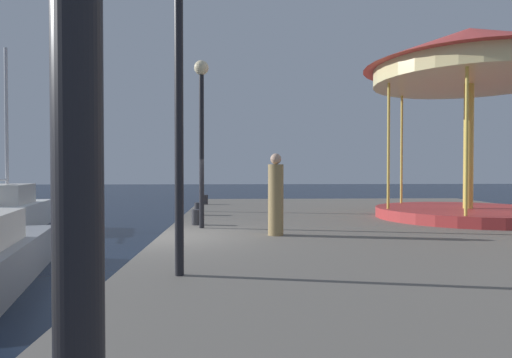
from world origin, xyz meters
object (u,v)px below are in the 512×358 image
object	(u,v)px
carousel	(469,76)
lamp_post_far_end	(201,113)
bollard_north	(205,200)
sailboat_white	(5,213)
person_by_the_water	(276,197)
bollard_south	(198,209)
bollard_center	(196,217)
lamp_post_mid_promenade	(179,58)

from	to	relation	value
carousel	lamp_post_far_end	world-z (taller)	carousel
lamp_post_far_end	bollard_north	distance (m)	7.90
sailboat_white	person_by_the_water	xyz separation A→B (m)	(9.40, -6.86, 0.97)
lamp_post_far_end	bollard_south	xyz separation A→B (m)	(-0.36, 3.10, -2.64)
sailboat_white	carousel	distance (m)	16.48
lamp_post_far_end	bollard_center	xyz separation A→B (m)	(-0.19, 0.63, -2.64)
lamp_post_mid_promenade	bollard_south	distance (m)	8.40
lamp_post_mid_promenade	bollard_south	bearing A→B (deg)	93.18
carousel	lamp_post_mid_promenade	size ratio (longest dim) A/B	1.42
lamp_post_mid_promenade	bollard_center	distance (m)	6.11
lamp_post_far_end	bollard_south	distance (m)	4.09
sailboat_white	lamp_post_far_end	world-z (taller)	sailboat_white
bollard_center	person_by_the_water	bearing A→B (deg)	-44.65
bollard_north	bollard_south	bearing A→B (deg)	-88.81
bollard_north	person_by_the_water	world-z (taller)	person_by_the_water
lamp_post_far_end	bollard_north	size ratio (longest dim) A/B	10.34
lamp_post_mid_promenade	sailboat_white	bearing A→B (deg)	126.66
sailboat_white	lamp_post_far_end	xyz separation A→B (m)	(7.68, -5.59, 2.97)
lamp_post_mid_promenade	bollard_center	bearing A→B (deg)	92.90
carousel	lamp_post_far_end	xyz separation A→B (m)	(-7.75, -1.80, -1.39)
lamp_post_far_end	bollard_center	distance (m)	2.72
lamp_post_mid_promenade	bollard_center	world-z (taller)	lamp_post_mid_promenade
carousel	sailboat_white	bearing A→B (deg)	166.20
carousel	lamp_post_mid_promenade	distance (m)	10.22
lamp_post_mid_promenade	person_by_the_water	xyz separation A→B (m)	(1.64, 3.56, -2.10)
carousel	lamp_post_mid_promenade	world-z (taller)	carousel
bollard_center	bollard_north	xyz separation A→B (m)	(-0.25, 6.80, 0.00)
bollard_center	person_by_the_water	size ratio (longest dim) A/B	0.22
bollard_north	carousel	bearing A→B (deg)	-34.46
bollard_south	person_by_the_water	distance (m)	4.88
bollard_center	bollard_north	size ratio (longest dim) A/B	1.00
lamp_post_far_end	bollard_north	world-z (taller)	lamp_post_far_end
lamp_post_mid_promenade	lamp_post_far_end	distance (m)	4.83
carousel	bollard_north	bearing A→B (deg)	145.54
sailboat_white	bollard_center	xyz separation A→B (m)	(7.48, -4.97, 0.33)
bollard_south	person_by_the_water	world-z (taller)	person_by_the_water
bollard_center	person_by_the_water	distance (m)	2.77
carousel	bollard_north	size ratio (longest dim) A/B	15.32
sailboat_white	carousel	xyz separation A→B (m)	(15.43, -3.79, 4.36)
lamp_post_mid_promenade	person_by_the_water	world-z (taller)	lamp_post_mid_promenade
carousel	person_by_the_water	world-z (taller)	carousel
lamp_post_mid_promenade	bollard_north	world-z (taller)	lamp_post_mid_promenade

